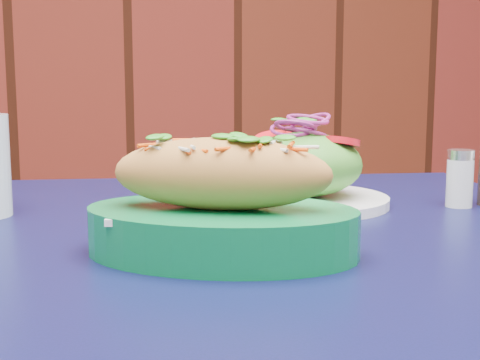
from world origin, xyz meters
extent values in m
cube|color=black|center=(-0.43, 1.24, 0.73)|extent=(0.89, 0.89, 0.03)
cube|color=white|center=(-0.47, 1.15, 0.79)|extent=(0.21, 0.16, 0.01)
ellipsoid|color=#C7823F|center=(-0.47, 1.15, 0.82)|extent=(0.21, 0.15, 0.06)
cylinder|color=white|center=(-0.31, 1.36, 0.76)|extent=(0.21, 0.21, 0.01)
ellipsoid|color=#4C992D|center=(-0.31, 1.36, 0.80)|extent=(0.15, 0.15, 0.08)
cylinder|color=red|center=(-0.28, 1.33, 0.84)|extent=(0.04, 0.04, 0.01)
cylinder|color=red|center=(-0.35, 1.39, 0.84)|extent=(0.04, 0.04, 0.01)
cylinder|color=red|center=(-0.31, 1.40, 0.84)|extent=(0.04, 0.04, 0.01)
torus|color=#942071|center=(-0.31, 1.36, 0.85)|extent=(0.05, 0.05, 0.00)
torus|color=#942071|center=(-0.31, 1.36, 0.85)|extent=(0.05, 0.05, 0.00)
torus|color=#942071|center=(-0.31, 1.36, 0.86)|extent=(0.05, 0.05, 0.00)
torus|color=#942071|center=(-0.31, 1.36, 0.86)|extent=(0.05, 0.05, 0.00)
torus|color=#942071|center=(-0.31, 1.36, 0.86)|extent=(0.05, 0.05, 0.00)
cylinder|color=white|center=(-0.13, 1.30, 0.78)|extent=(0.03, 0.03, 0.06)
cylinder|color=silver|center=(-0.13, 1.30, 0.82)|extent=(0.03, 0.03, 0.01)
camera|label=1|loc=(-0.60, 0.57, 0.91)|focal=50.00mm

